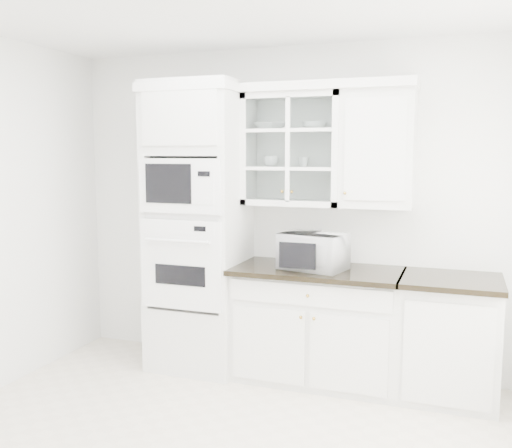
% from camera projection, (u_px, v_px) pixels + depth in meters
% --- Properties ---
extents(room_shell, '(4.00, 3.50, 2.70)m').
position_uv_depth(room_shell, '(237.00, 160.00, 3.55)').
color(room_shell, white).
rests_on(room_shell, ground).
extents(oven_column, '(0.76, 0.68, 2.40)m').
position_uv_depth(oven_column, '(198.00, 227.00, 4.79)').
color(oven_column, silver).
rests_on(oven_column, ground).
extents(base_cabinet_run, '(1.32, 0.67, 0.92)m').
position_uv_depth(base_cabinet_run, '(317.00, 324.00, 4.56)').
color(base_cabinet_run, silver).
rests_on(base_cabinet_run, ground).
extents(extra_base_cabinet, '(0.72, 0.67, 0.92)m').
position_uv_depth(extra_base_cabinet, '(449.00, 337.00, 4.23)').
color(extra_base_cabinet, silver).
rests_on(extra_base_cabinet, ground).
extents(upper_cabinet_glass, '(0.80, 0.33, 0.90)m').
position_uv_depth(upper_cabinet_glass, '(294.00, 150.00, 4.60)').
color(upper_cabinet_glass, silver).
rests_on(upper_cabinet_glass, room_shell).
extents(upper_cabinet_solid, '(0.55, 0.33, 0.90)m').
position_uv_depth(upper_cabinet_solid, '(378.00, 149.00, 4.38)').
color(upper_cabinet_solid, silver).
rests_on(upper_cabinet_solid, room_shell).
extents(crown_molding, '(2.14, 0.38, 0.07)m').
position_uv_depth(crown_molding, '(281.00, 89.00, 4.56)').
color(crown_molding, white).
rests_on(crown_molding, room_shell).
extents(countertop_microwave, '(0.56, 0.50, 0.28)m').
position_uv_depth(countertop_microwave, '(314.00, 251.00, 4.46)').
color(countertop_microwave, white).
rests_on(countertop_microwave, base_cabinet_run).
extents(bowl_a, '(0.31, 0.31, 0.06)m').
position_uv_depth(bowl_a, '(270.00, 126.00, 4.64)').
color(bowl_a, white).
rests_on(bowl_a, upper_cabinet_glass).
extents(bowl_b, '(0.22, 0.22, 0.06)m').
position_uv_depth(bowl_b, '(314.00, 125.00, 4.54)').
color(bowl_b, white).
rests_on(bowl_b, upper_cabinet_glass).
extents(cup_a, '(0.12, 0.12, 0.09)m').
position_uv_depth(cup_a, '(271.00, 161.00, 4.70)').
color(cup_a, white).
rests_on(cup_a, upper_cabinet_glass).
extents(cup_b, '(0.10, 0.10, 0.08)m').
position_uv_depth(cup_b, '(304.00, 162.00, 4.59)').
color(cup_b, white).
rests_on(cup_b, upper_cabinet_glass).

